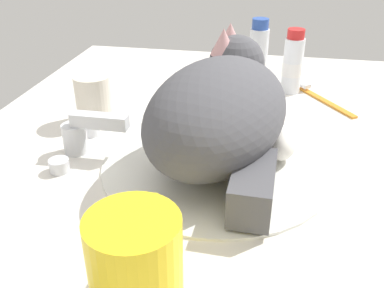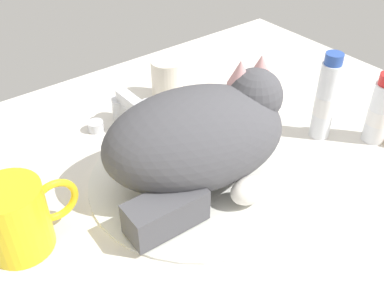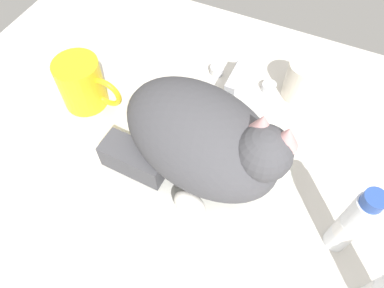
% 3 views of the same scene
% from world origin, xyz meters
% --- Properties ---
extents(ground_plane, '(1.10, 0.83, 0.03)m').
position_xyz_m(ground_plane, '(0.00, 0.00, -0.01)').
color(ground_plane, silver).
extents(sink_basin, '(0.32, 0.32, 0.01)m').
position_xyz_m(sink_basin, '(0.00, 0.00, 0.00)').
color(sink_basin, silver).
rests_on(sink_basin, ground_plane).
extents(faucet, '(0.14, 0.10, 0.06)m').
position_xyz_m(faucet, '(0.00, 0.20, 0.03)').
color(faucet, silver).
rests_on(faucet, ground_plane).
extents(cat, '(0.31, 0.24, 0.17)m').
position_xyz_m(cat, '(0.01, -0.00, 0.08)').
color(cat, '#4C4C51').
rests_on(cat, sink_basin).
extents(coffee_mug, '(0.13, 0.08, 0.10)m').
position_xyz_m(coffee_mug, '(-0.25, 0.04, 0.05)').
color(coffee_mug, yellow).
rests_on(coffee_mug, ground_plane).
extents(rinse_cup, '(0.06, 0.06, 0.08)m').
position_xyz_m(rinse_cup, '(0.11, 0.22, 0.04)').
color(rinse_cup, silver).
rests_on(rinse_cup, ground_plane).
extents(toothpaste_bottle, '(0.03, 0.03, 0.16)m').
position_xyz_m(toothpaste_bottle, '(0.24, -0.04, 0.07)').
color(toothpaste_bottle, white).
rests_on(toothpaste_bottle, ground_plane).
extents(mouthwash_bottle, '(0.04, 0.04, 0.13)m').
position_xyz_m(mouthwash_bottle, '(0.31, -0.11, 0.06)').
color(mouthwash_bottle, white).
rests_on(mouthwash_bottle, ground_plane).
extents(toothbrush, '(0.14, 0.10, 0.02)m').
position_xyz_m(toothbrush, '(0.27, -0.17, 0.01)').
color(toothbrush, orange).
rests_on(toothbrush, ground_plane).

